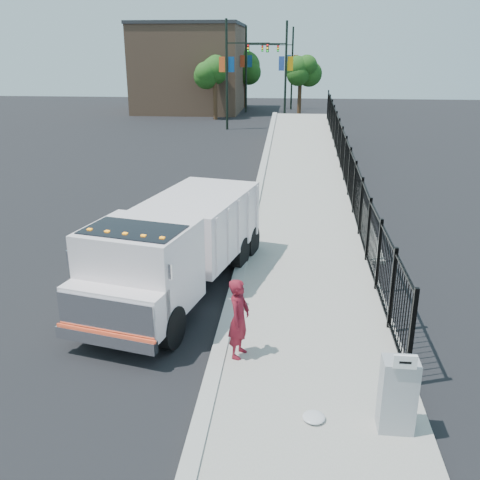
{
  "coord_description": "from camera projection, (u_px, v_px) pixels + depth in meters",
  "views": [
    {
      "loc": [
        1.34,
        -10.61,
        5.83
      ],
      "look_at": [
        0.09,
        2.0,
        1.31
      ],
      "focal_mm": 40.0,
      "sensor_mm": 36.0,
      "label": 1
    }
  ],
  "objects": [
    {
      "name": "debris",
      "position": [
        314.0,
        417.0,
        8.72
      ],
      "size": [
        0.38,
        0.38,
        0.09
      ],
      "primitive_type": "ellipsoid",
      "color": "silver",
      "rests_on": "sidewalk"
    },
    {
      "name": "arrow_sign",
      "position": [
        405.0,
        362.0,
        7.88
      ],
      "size": [
        0.35,
        0.04,
        0.22
      ],
      "primitive_type": "cube",
      "color": "white",
      "rests_on": "utility_cabinet"
    },
    {
      "name": "worker",
      "position": [
        239.0,
        318.0,
        10.32
      ],
      "size": [
        0.53,
        0.67,
        1.62
      ],
      "primitive_type": "imported",
      "rotation": [
        0.0,
        0.0,
        1.3
      ],
      "color": "maroon",
      "rests_on": "sidewalk"
    },
    {
      "name": "ground",
      "position": [
        227.0,
        324.0,
        12.03
      ],
      "size": [
        120.0,
        120.0,
        0.0
      ],
      "primitive_type": "plane",
      "color": "black",
      "rests_on": "ground"
    },
    {
      "name": "tree_2",
      "position": [
        245.0,
        69.0,
        56.1
      ],
      "size": [
        3.07,
        3.07,
        5.54
      ],
      "color": "#382314",
      "rests_on": "ground"
    },
    {
      "name": "light_pole_1",
      "position": [
        282.0,
        69.0,
        42.9
      ],
      "size": [
        3.78,
        0.22,
        8.0
      ],
      "color": "black",
      "rests_on": "ground"
    },
    {
      "name": "curb",
      "position": [
        214.0,
        371.0,
        10.13
      ],
      "size": [
        0.3,
        12.0,
        0.16
      ],
      "primitive_type": "cube",
      "color": "#ADAAA3",
      "rests_on": "ground"
    },
    {
      "name": "ramp",
      "position": [
        308.0,
        173.0,
        26.83
      ],
      "size": [
        3.95,
        24.06,
        3.19
      ],
      "primitive_type": "cube",
      "rotation": [
        0.06,
        0.0,
        0.0
      ],
      "color": "#9E998E",
      "rests_on": "ground"
    },
    {
      "name": "utility_cabinet",
      "position": [
        398.0,
        395.0,
        8.34
      ],
      "size": [
        0.55,
        0.4,
        1.25
      ],
      "primitive_type": "cube",
      "color": "gray",
      "rests_on": "sidewalk"
    },
    {
      "name": "light_pole_0",
      "position": [
        231.0,
        71.0,
        40.03
      ],
      "size": [
        3.77,
        0.22,
        8.0
      ],
      "color": "black",
      "rests_on": "ground"
    },
    {
      "name": "sidewalk",
      "position": [
        317.0,
        378.0,
        9.96
      ],
      "size": [
        3.55,
        12.0,
        0.12
      ],
      "primitive_type": "cube",
      "color": "#9E998E",
      "rests_on": "ground"
    },
    {
      "name": "building",
      "position": [
        190.0,
        69.0,
        52.77
      ],
      "size": [
        10.0,
        10.0,
        8.0
      ],
      "primitive_type": "cube",
      "color": "#8C664C",
      "rests_on": "ground"
    },
    {
      "name": "iron_fence",
      "position": [
        344.0,
        173.0,
        22.65
      ],
      "size": [
        0.1,
        28.0,
        1.8
      ],
      "primitive_type": "cube",
      "color": "black",
      "rests_on": "ground"
    },
    {
      "name": "light_pole_2",
      "position": [
        249.0,
        66.0,
        51.46
      ],
      "size": [
        3.78,
        0.22,
        8.0
      ],
      "color": "black",
      "rests_on": "ground"
    },
    {
      "name": "light_pole_3",
      "position": [
        289.0,
        65.0,
        53.99
      ],
      "size": [
        3.78,
        0.22,
        8.0
      ],
      "color": "black",
      "rests_on": "ground"
    },
    {
      "name": "truck",
      "position": [
        176.0,
        244.0,
        13.09
      ],
      "size": [
        3.69,
        7.25,
        2.38
      ],
      "rotation": [
        0.0,
        0.0,
        -0.22
      ],
      "color": "black",
      "rests_on": "ground"
    },
    {
      "name": "tree_1",
      "position": [
        300.0,
        73.0,
        47.18
      ],
      "size": [
        2.08,
        2.08,
        5.04
      ],
      "color": "#382314",
      "rests_on": "ground"
    },
    {
      "name": "tree_0",
      "position": [
        215.0,
        73.0,
        46.06
      ],
      "size": [
        2.44,
        2.44,
        5.22
      ],
      "color": "#382314",
      "rests_on": "ground"
    }
  ]
}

